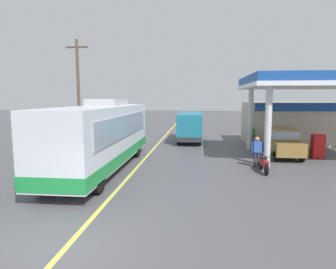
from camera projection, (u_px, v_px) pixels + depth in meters
ground at (163, 138)px, 27.24m from camera, size 120.00×120.00×0.00m
lane_divider_stripe at (156, 147)px, 22.31m from camera, size 0.16×50.00×0.01m
coach_bus_main at (102, 137)px, 15.11m from camera, size 2.60×11.04×3.69m
gas_station_roadside at (297, 113)px, 21.92m from camera, size 9.10×11.95×5.10m
car_at_pump at (282, 141)px, 18.57m from camera, size 1.70×4.20×1.82m
minibus_opposing_lane at (190, 124)px, 25.04m from camera, size 2.04×6.13×2.44m
motorcycle_parked_forecourt at (264, 163)px, 14.63m from camera, size 0.55×1.80×0.92m
pedestrian_near_pump at (257, 150)px, 15.59m from camera, size 0.55×0.22×1.66m
pedestrian_by_shop at (251, 135)px, 22.26m from camera, size 0.55×0.22×1.66m
utility_pole_roadside at (78, 90)px, 23.19m from camera, size 1.80×0.24×8.33m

